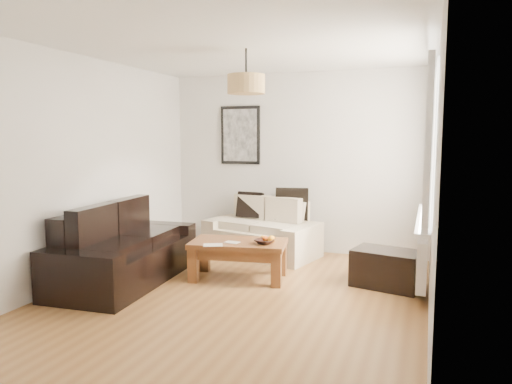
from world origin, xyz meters
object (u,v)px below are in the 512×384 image
(coffee_table, at_px, (239,260))
(loveseat_cream, at_px, (262,228))
(sofa_leather, at_px, (125,246))
(ottoman, at_px, (387,268))

(coffee_table, bearing_deg, loveseat_cream, 95.81)
(coffee_table, bearing_deg, sofa_leather, -155.52)
(ottoman, bearing_deg, loveseat_cream, 154.53)
(loveseat_cream, relative_size, coffee_table, 1.39)
(loveseat_cream, height_order, sofa_leather, sofa_leather)
(loveseat_cream, bearing_deg, ottoman, -11.97)
(coffee_table, relative_size, ottoman, 1.52)
(sofa_leather, xyz_separation_m, ottoman, (2.88, 0.85, -0.21))
(coffee_table, xyz_separation_m, ottoman, (1.68, 0.30, -0.02))
(sofa_leather, height_order, ottoman, sofa_leather)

